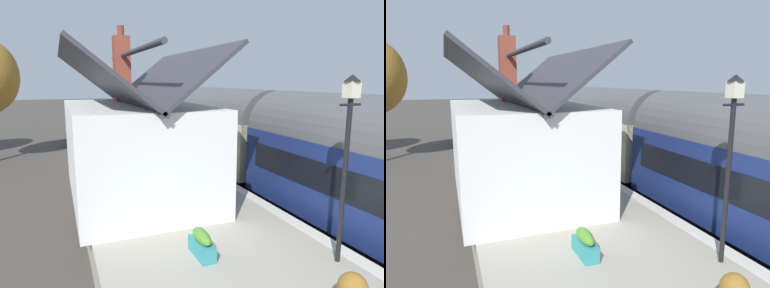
{
  "view_description": "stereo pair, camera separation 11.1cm",
  "coord_description": "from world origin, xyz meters",
  "views": [
    {
      "loc": [
        -13.3,
        6.95,
        4.7
      ],
      "look_at": [
        0.56,
        1.5,
        1.93
      ],
      "focal_mm": 32.19,
      "sensor_mm": 36.0,
      "label": 1
    },
    {
      "loc": [
        -13.34,
        6.85,
        4.7
      ],
      "look_at": [
        0.56,
        1.5,
        1.93
      ],
      "focal_mm": 32.19,
      "sensor_mm": 36.0,
      "label": 2
    }
  ],
  "objects": [
    {
      "name": "ground_plane",
      "position": [
        0.0,
        0.0,
        0.0
      ],
      "size": [
        160.0,
        160.0,
        0.0
      ],
      "primitive_type": "plane",
      "color": "#423D38"
    },
    {
      "name": "platform",
      "position": [
        0.0,
        3.7,
        0.47
      ],
      "size": [
        32.0,
        5.41,
        0.93
      ],
      "primitive_type": "cube",
      "color": "#A39B8C",
      "rests_on": "ground"
    },
    {
      "name": "platform_edge_coping",
      "position": [
        0.0,
        1.18,
        0.94
      ],
      "size": [
        32.0,
        0.36,
        0.02
      ],
      "primitive_type": "cube",
      "color": "beige",
      "rests_on": "platform"
    },
    {
      "name": "rail_near",
      "position": [
        0.0,
        -1.62,
        0.07
      ],
      "size": [
        52.0,
        0.08,
        0.14
      ],
      "primitive_type": "cube",
      "color": "gray",
      "rests_on": "ground"
    },
    {
      "name": "rail_far",
      "position": [
        0.0,
        -0.18,
        0.07
      ],
      "size": [
        52.0,
        0.08,
        0.14
      ],
      "primitive_type": "cube",
      "color": "gray",
      "rests_on": "ground"
    },
    {
      "name": "train",
      "position": [
        -1.3,
        -0.9,
        2.22
      ],
      "size": [
        20.12,
        2.73,
        4.32
      ],
      "color": "black",
      "rests_on": "ground"
    },
    {
      "name": "station_building",
      "position": [
        -2.27,
        4.65,
        2.57
      ],
      "size": [
        7.01,
        4.28,
        5.68
      ],
      "color": "white",
      "rests_on": "platform"
    },
    {
      "name": "bench_mid_platform",
      "position": [
        3.87,
        2.51,
        1.41
      ],
      "size": [
        1.41,
        0.46,
        0.88
      ],
      "color": "teal",
      "rests_on": "platform"
    },
    {
      "name": "bench_near_building",
      "position": [
        7.88,
        2.71,
        1.41
      ],
      "size": [
        1.4,
        0.44,
        0.88
      ],
      "color": "teal",
      "rests_on": "platform"
    },
    {
      "name": "planter_bench_right",
      "position": [
        -6.93,
        4.22,
        1.22
      ],
      "size": [
        0.86,
        0.32,
        0.59
      ],
      "color": "teal",
      "rests_on": "platform"
    },
    {
      "name": "planter_under_sign",
      "position": [
        3.56,
        1.54,
        1.2
      ],
      "size": [
        0.7,
        0.32,
        0.56
      ],
      "color": "#9E5138",
      "rests_on": "platform"
    },
    {
      "name": "lamp_post_platform",
      "position": [
        -8.19,
        1.63,
        3.62
      ],
      "size": [
        0.32,
        0.5,
        3.88
      ],
      "color": "black",
      "rests_on": "platform"
    },
    {
      "name": "station_sign_board",
      "position": [
        6.3,
        1.79,
        2.12
      ],
      "size": [
        0.96,
        0.06,
        1.57
      ],
      "color": "black",
      "rests_on": "platform"
    }
  ]
}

